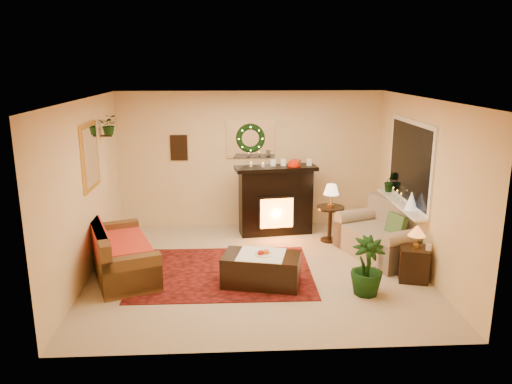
{
  "coord_description": "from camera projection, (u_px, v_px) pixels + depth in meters",
  "views": [
    {
      "loc": [
        -0.42,
        -7.14,
        3.08
      ],
      "look_at": [
        0.0,
        0.35,
        1.15
      ],
      "focal_mm": 35.0,
      "sensor_mm": 36.0,
      "label": 1
    }
  ],
  "objects": [
    {
      "name": "poinsettia",
      "position": [
        294.0,
        165.0,
        9.03
      ],
      "size": [
        0.23,
        0.23,
        0.23
      ],
      "primitive_type": "sphere",
      "color": "red",
      "rests_on": "fireplace"
    },
    {
      "name": "ceiling",
      "position": [
        257.0,
        99.0,
        7.05
      ],
      "size": [
        5.0,
        5.0,
        0.0
      ],
      "primitive_type": "plane",
      "color": "white",
      "rests_on": "ground"
    },
    {
      "name": "wall_front",
      "position": [
        270.0,
        240.0,
        5.2
      ],
      "size": [
        5.0,
        5.0,
        0.0
      ],
      "primitive_type": "plane",
      "color": "#EFD88C",
      "rests_on": "ground"
    },
    {
      "name": "window_frame",
      "position": [
        410.0,
        163.0,
        7.98
      ],
      "size": [
        0.03,
        1.86,
        1.36
      ],
      "primitive_type": "cube",
      "color": "white",
      "rests_on": "wall_right"
    },
    {
      "name": "wall_left",
      "position": [
        86.0,
        190.0,
        7.24
      ],
      "size": [
        4.5,
        4.5,
        0.0
      ],
      "primitive_type": "plane",
      "color": "#EFD88C",
      "rests_on": "ground"
    },
    {
      "name": "wreath",
      "position": [
        251.0,
        138.0,
        9.39
      ],
      "size": [
        0.55,
        0.11,
        0.55
      ],
      "primitive_type": "torus",
      "rotation": [
        1.57,
        0.0,
        0.0
      ],
      "color": "#194719",
      "rests_on": "wall_back"
    },
    {
      "name": "window_sill",
      "position": [
        401.0,
        203.0,
        8.14
      ],
      "size": [
        0.22,
        1.86,
        0.04
      ],
      "primitive_type": "cube",
      "color": "white",
      "rests_on": "wall_right"
    },
    {
      "name": "wall_art",
      "position": [
        179.0,
        148.0,
        9.4
      ],
      "size": [
        0.32,
        0.03,
        0.48
      ],
      "primitive_type": "cube",
      "color": "#381E11",
      "rests_on": "wall_back"
    },
    {
      "name": "gold_mirror",
      "position": [
        90.0,
        156.0,
        7.42
      ],
      "size": [
        0.03,
        0.84,
        1.0
      ],
      "primitive_type": "cube",
      "color": "gold",
      "rests_on": "wall_left"
    },
    {
      "name": "sofa",
      "position": [
        122.0,
        246.0,
        7.48
      ],
      "size": [
        1.38,
        1.98,
        0.78
      ],
      "primitive_type": "cube",
      "rotation": [
        0.0,
        0.0,
        0.36
      ],
      "color": "brown",
      "rests_on": "floor"
    },
    {
      "name": "window_glass",
      "position": [
        409.0,
        163.0,
        7.98
      ],
      "size": [
        0.02,
        1.7,
        1.22
      ],
      "primitive_type": "cube",
      "color": "black",
      "rests_on": "wall_right"
    },
    {
      "name": "coffee_table",
      "position": [
        261.0,
        271.0,
        7.13
      ],
      "size": [
        1.19,
        0.82,
        0.45
      ],
      "primitive_type": "cube",
      "rotation": [
        0.0,
        0.0,
        -0.23
      ],
      "color": "#472C17",
      "rests_on": "floor"
    },
    {
      "name": "loveseat",
      "position": [
        381.0,
        232.0,
        8.16
      ],
      "size": [
        1.35,
        1.72,
        0.87
      ],
      "primitive_type": "cube",
      "rotation": [
        0.0,
        0.0,
        0.37
      ],
      "color": "#A59E8C",
      "rests_on": "floor"
    },
    {
      "name": "lamp_cream",
      "position": [
        331.0,
        194.0,
        8.71
      ],
      "size": [
        0.27,
        0.27,
        0.41
      ],
      "primitive_type": "cone",
      "color": "#FFCE9E",
      "rests_on": "side_table_round"
    },
    {
      "name": "mantel_mirror",
      "position": [
        250.0,
        139.0,
        9.43
      ],
      "size": [
        0.92,
        0.02,
        0.72
      ],
      "primitive_type": "cube",
      "color": "white",
      "rests_on": "wall_back"
    },
    {
      "name": "red_throw",
      "position": [
        122.0,
        241.0,
        7.61
      ],
      "size": [
        0.73,
        1.19,
        0.02
      ],
      "primitive_type": "cube",
      "color": "#B90800",
      "rests_on": "sofa"
    },
    {
      "name": "sill_plant",
      "position": [
        390.0,
        181.0,
        8.77
      ],
      "size": [
        0.26,
        0.21,
        0.48
      ],
      "primitive_type": "imported",
      "color": "#254E2A",
      "rests_on": "window_sill"
    },
    {
      "name": "mantel_candle_b",
      "position": [
        263.0,
        168.0,
        9.0
      ],
      "size": [
        0.06,
        0.06,
        0.17
      ],
      "primitive_type": "cylinder",
      "color": "beige",
      "rests_on": "fireplace"
    },
    {
      "name": "hanging_plant",
      "position": [
        110.0,
        134.0,
        8.1
      ],
      "size": [
        0.33,
        0.28,
        0.36
      ],
      "primitive_type": "imported",
      "color": "#194719",
      "rests_on": "wall_left"
    },
    {
      "name": "side_table_round",
      "position": [
        330.0,
        224.0,
        8.88
      ],
      "size": [
        0.63,
        0.63,
        0.64
      ],
      "primitive_type": "cylinder",
      "rotation": [
        0.0,
        0.0,
        0.36
      ],
      "color": "black",
      "rests_on": "floor"
    },
    {
      "name": "wall_right",
      "position": [
        423.0,
        186.0,
        7.51
      ],
      "size": [
        4.5,
        4.5,
        0.0
      ],
      "primitive_type": "plane",
      "color": "#EFD88C",
      "rests_on": "ground"
    },
    {
      "name": "wall_back",
      "position": [
        250.0,
        160.0,
        9.55
      ],
      "size": [
        5.0,
        5.0,
        0.0
      ],
      "primitive_type": "plane",
      "color": "#EFD88C",
      "rests_on": "ground"
    },
    {
      "name": "area_rug",
      "position": [
        223.0,
        272.0,
        7.59
      ],
      "size": [
        2.7,
        2.04,
        0.01
      ],
      "primitive_type": "cube",
      "rotation": [
        0.0,
        0.0,
        -0.01
      ],
      "color": "#430906",
      "rests_on": "floor"
    },
    {
      "name": "mini_tree",
      "position": [
        411.0,
        201.0,
        7.68
      ],
      "size": [
        0.19,
        0.19,
        0.28
      ],
      "primitive_type": "cone",
      "color": "white",
      "rests_on": "window_sill"
    },
    {
      "name": "floor_palm",
      "position": [
        367.0,
        263.0,
        6.78
      ],
      "size": [
        1.52,
        1.52,
        2.42
      ],
      "primitive_type": "imported",
      "rotation": [
        0.0,
        0.0,
        0.13
      ],
      "color": "#113A12",
      "rests_on": "floor"
    },
    {
      "name": "mantel_candle_a",
      "position": [
        251.0,
        167.0,
        9.04
      ],
      "size": [
        0.06,
        0.06,
        0.17
      ],
      "primitive_type": "cylinder",
      "color": "silver",
      "rests_on": "fireplace"
    },
    {
      "name": "fruit_bowl",
      "position": [
        264.0,
        256.0,
        7.05
      ],
      "size": [
        0.25,
        0.25,
        0.06
      ],
      "primitive_type": "cylinder",
      "color": "beige",
      "rests_on": "coffee_table"
    },
    {
      "name": "fireplace",
      "position": [
        276.0,
        205.0,
        9.24
      ],
      "size": [
        1.36,
        0.58,
        1.21
      ],
      "primitive_type": "cube",
      "rotation": [
        0.0,
        0.0,
        0.13
      ],
      "color": "black",
      "rests_on": "floor"
    },
    {
      "name": "end_table_square",
      "position": [
        414.0,
        262.0,
        7.28
      ],
      "size": [
        0.5,
        0.5,
        0.5
      ],
      "primitive_type": "cube",
      "rotation": [
        0.0,
        0.0,
        -0.27
      ],
      "color": "#361C13",
      "rests_on": "floor"
    },
    {
      "name": "lamp_tiffany",
      "position": [
        417.0,
        232.0,
        7.16
      ],
      "size": [
        0.25,
        0.25,
        0.37
      ],
      "primitive_type": "cone",
      "color": "#F8AC3F",
      "rests_on": "end_table_square"
    },
    {
      "name": "floor",
      "position": [
        257.0,
        270.0,
        7.7
      ],
      "size": [
        5.0,
        5.0,
        0.0
      ],
      "primitive_type": "plane",
      "color": "beige",
      "rests_on": "ground"
    }
  ]
}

